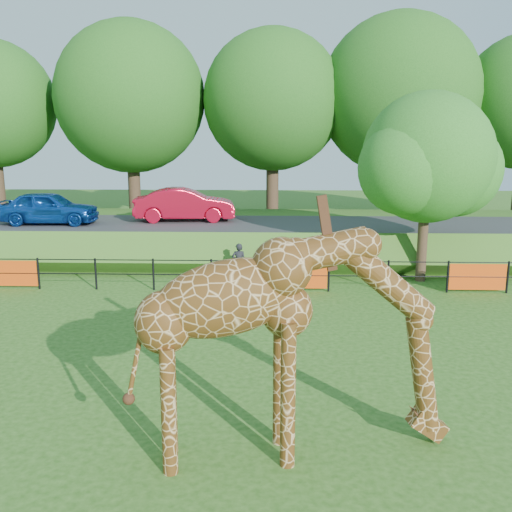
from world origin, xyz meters
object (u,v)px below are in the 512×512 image
object	(u,v)px
car_blue	(48,208)
car_red	(185,205)
tree_east	(430,163)
giraffe	(294,345)
visitor	(239,262)

from	to	relation	value
car_blue	car_red	world-z (taller)	car_red
car_red	tree_east	size ratio (longest dim) A/B	0.67
giraffe	car_blue	world-z (taller)	giraffe
tree_east	car_blue	bearing A→B (deg)	165.77
car_red	visitor	distance (m)	6.23
giraffe	visitor	xyz separation A→B (m)	(-1.62, 11.44, -1.21)
car_blue	tree_east	size ratio (longest dim) A/B	0.62
giraffe	visitor	bearing A→B (deg)	88.36
giraffe	car_red	size ratio (longest dim) A/B	1.19
car_red	visitor	world-z (taller)	car_red
giraffe	tree_east	xyz separation A→B (m)	(5.12, 11.80, 2.36)
giraffe	car_blue	size ratio (longest dim) A/B	1.27
car_blue	visitor	distance (m)	9.66
visitor	tree_east	size ratio (longest dim) A/B	0.21
car_blue	tree_east	bearing A→B (deg)	-105.38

